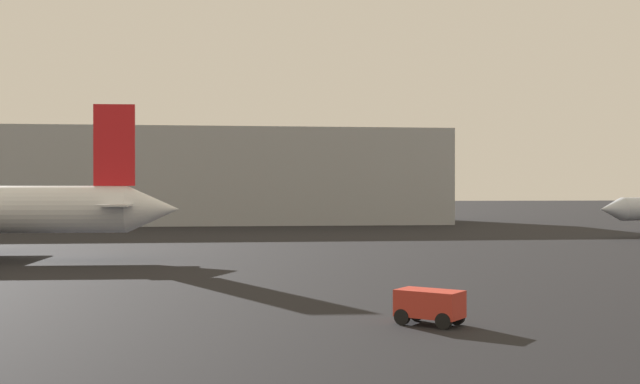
# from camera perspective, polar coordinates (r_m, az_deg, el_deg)

# --- Properties ---
(baggage_cart) EXTENTS (2.67, 2.54, 1.30)m
(baggage_cart) POSITION_cam_1_polar(r_m,az_deg,el_deg) (30.14, 7.87, -8.01)
(baggage_cart) COLOR red
(baggage_cart) RESTS_ON ground_plane
(terminal_building) EXTENTS (70.67, 25.34, 13.39)m
(terminal_building) POSITION_cam_1_polar(r_m,az_deg,el_deg) (118.96, -8.70, 1.05)
(terminal_building) COLOR #999EA3
(terminal_building) RESTS_ON ground_plane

